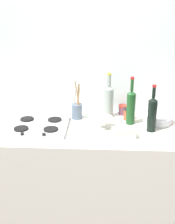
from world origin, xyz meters
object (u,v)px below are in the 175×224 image
mixing_bowl (104,122)px  butter_dish (124,133)px  wine_bottle_mid_right (152,113)px  utensil_crock (77,110)px  wine_bottle_leftmost (131,106)px  plate_stack (158,119)px  condiment_jar_front (128,114)px  wine_bottle_mid_left (109,100)px  stovetop_hob (39,126)px  condiment_jar_spare (123,110)px

mixing_bowl → butter_dish: 0.21m
wine_bottle_mid_right → utensil_crock: 0.60m
wine_bottle_leftmost → utensil_crock: size_ratio=1.19×
plate_stack → condiment_jar_front: condiment_jar_front is taller
wine_bottle_mid_left → butter_dish: 0.42m
utensil_crock → plate_stack: bearing=-5.0°
butter_dish → condiment_jar_front: size_ratio=1.67×
stovetop_hob → condiment_jar_front: (0.67, 0.20, 0.03)m
plate_stack → wine_bottle_leftmost: (-0.21, -0.03, 0.11)m
wine_bottle_mid_left → utensil_crock: 0.27m
wine_bottle_mid_right → utensil_crock: size_ratio=1.12×
condiment_jar_front → condiment_jar_spare: (-0.03, 0.11, -0.01)m
utensil_crock → condiment_jar_spare: 0.38m
wine_bottle_leftmost → mixing_bowl: (-0.20, -0.10, -0.09)m
stovetop_hob → condiment_jar_spare: 0.71m
wine_bottle_mid_right → condiment_jar_spare: 0.38m
butter_dish → wine_bottle_mid_left: bearing=104.2°
butter_dish → utensil_crock: bearing=136.1°
stovetop_hob → wine_bottle_mid_left: wine_bottle_mid_left is taller
plate_stack → mixing_bowl: (-0.41, -0.13, 0.01)m
utensil_crock → butter_dish: bearing=-43.9°
condiment_jar_spare → butter_dish: bearing=-92.4°
condiment_jar_front → butter_dish: bearing=-98.6°
wine_bottle_leftmost → wine_bottle_mid_left: bearing=139.3°
condiment_jar_spare → wine_bottle_mid_right: bearing=-59.6°
stovetop_hob → condiment_jar_spare: bearing=25.5°
wine_bottle_leftmost → condiment_jar_spare: 0.22m
wine_bottle_leftmost → utensil_crock: bearing=168.8°
plate_stack → utensil_crock: size_ratio=0.73×
wine_bottle_mid_left → mixing_bowl: wine_bottle_mid_left is taller
wine_bottle_mid_right → stovetop_hob: bearing=179.0°
wine_bottle_mid_left → wine_bottle_mid_right: wine_bottle_mid_left is taller
utensil_crock → stovetop_hob: bearing=-143.8°
plate_stack → wine_bottle_leftmost: 0.24m
wine_bottle_mid_right → mixing_bowl: wine_bottle_mid_right is taller
stovetop_hob → wine_bottle_mid_right: (0.82, -0.01, 0.12)m
wine_bottle_leftmost → wine_bottle_mid_left: wine_bottle_leftmost is taller
wine_bottle_mid_right → mixing_bowl: size_ratio=2.43×
plate_stack → butter_dish: (-0.28, -0.28, 0.00)m
wine_bottle_leftmost → mixing_bowl: bearing=-153.1°
plate_stack → wine_bottle_mid_right: bearing=-114.5°
mixing_bowl → condiment_jar_front: bearing=44.2°
butter_dish → condiment_jar_spare: 0.44m
utensil_crock → condiment_jar_front: bearing=0.0°
plate_stack → wine_bottle_leftmost: size_ratio=0.61×
wine_bottle_leftmost → condiment_jar_front: (-0.01, 0.08, -0.09)m
plate_stack → utensil_crock: 0.63m
wine_bottle_mid_left → condiment_jar_spare: (0.12, 0.05, -0.10)m
wine_bottle_mid_left → stovetop_hob: bearing=-153.6°
stovetop_hob → wine_bottle_leftmost: wine_bottle_leftmost is taller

